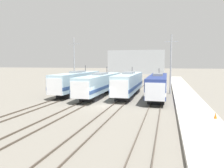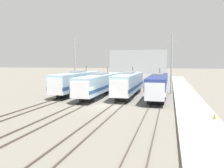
% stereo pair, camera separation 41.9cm
% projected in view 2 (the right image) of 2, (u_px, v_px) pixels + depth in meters
% --- Properties ---
extents(ground_plane, '(400.00, 400.00, 0.00)m').
position_uv_depth(ground_plane, '(99.00, 106.00, 29.39)').
color(ground_plane, slate).
extents(rail_pair_far_left, '(1.50, 120.00, 0.15)m').
position_uv_depth(rail_pair_far_left, '(50.00, 103.00, 31.28)').
color(rail_pair_far_left, '#4C4238').
rests_on(rail_pair_far_left, ground_plane).
extents(rail_pair_center_left, '(1.51, 120.00, 0.15)m').
position_uv_depth(rail_pair_center_left, '(82.00, 104.00, 30.02)').
color(rail_pair_center_left, '#4C4238').
rests_on(rail_pair_center_left, ground_plane).
extents(rail_pair_center_right, '(1.51, 120.00, 0.15)m').
position_uv_depth(rail_pair_center_right, '(116.00, 106.00, 28.76)').
color(rail_pair_center_right, '#4C4238').
rests_on(rail_pair_center_right, ground_plane).
extents(rail_pair_far_right, '(1.50, 120.00, 0.15)m').
position_uv_depth(rail_pair_far_right, '(154.00, 108.00, 27.50)').
color(rail_pair_far_right, '#4C4238').
rests_on(rail_pair_far_right, ground_plane).
extents(locomotive_far_left, '(2.82, 17.87, 5.24)m').
position_uv_depth(locomotive_far_left, '(77.00, 82.00, 40.43)').
color(locomotive_far_left, '#232326').
rests_on(locomotive_far_left, ground_plane).
extents(locomotive_center_left, '(2.94, 18.98, 4.99)m').
position_uv_depth(locomotive_center_left, '(100.00, 84.00, 37.79)').
color(locomotive_center_left, '#232326').
rests_on(locomotive_center_left, ground_plane).
extents(locomotive_center_right, '(2.86, 16.13, 4.99)m').
position_uv_depth(locomotive_center_right, '(129.00, 84.00, 36.99)').
color(locomotive_center_right, '#232326').
rests_on(locomotive_center_right, ground_plane).
extents(locomotive_far_right, '(2.79, 18.08, 4.75)m').
position_uv_depth(locomotive_far_right, '(158.00, 85.00, 35.47)').
color(locomotive_far_right, black).
rests_on(locomotive_far_right, ground_plane).
extents(catenary_tower_left, '(2.46, 0.27, 10.89)m').
position_uv_depth(catenary_tower_left, '(75.00, 63.00, 44.73)').
color(catenary_tower_left, gray).
rests_on(catenary_tower_left, ground_plane).
extents(catenary_tower_right, '(2.46, 0.27, 10.89)m').
position_uv_depth(catenary_tower_right, '(172.00, 63.00, 39.82)').
color(catenary_tower_right, gray).
rests_on(catenary_tower_right, ground_plane).
extents(platform, '(4.00, 120.00, 0.41)m').
position_uv_depth(platform, '(193.00, 109.00, 26.31)').
color(platform, '#B7B5AD').
rests_on(platform, ground_plane).
extents(traffic_cone, '(0.29, 0.29, 0.60)m').
position_uv_depth(traffic_cone, '(215.00, 116.00, 20.83)').
color(traffic_cone, orange).
rests_on(traffic_cone, platform).
extents(depot_building, '(28.73, 14.88, 12.12)m').
position_uv_depth(depot_building, '(139.00, 62.00, 116.89)').
color(depot_building, '#9EA3A8').
rests_on(depot_building, ground_plane).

